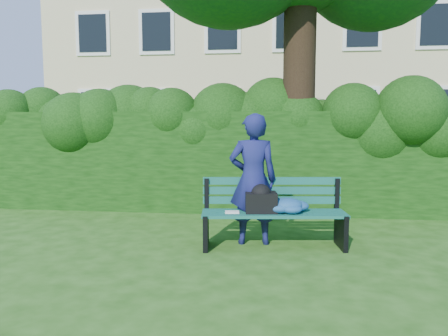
# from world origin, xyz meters

# --- Properties ---
(ground) EXTENTS (80.00, 80.00, 0.00)m
(ground) POSITION_xyz_m (0.00, 0.00, 0.00)
(ground) COLOR #224F12
(ground) RESTS_ON ground
(apartment_building) EXTENTS (16.00, 8.08, 12.00)m
(apartment_building) POSITION_xyz_m (-0.00, 13.99, 6.00)
(apartment_building) COLOR beige
(apartment_building) RESTS_ON ground
(hedge) EXTENTS (10.00, 1.00, 1.80)m
(hedge) POSITION_xyz_m (0.00, 2.20, 0.90)
(hedge) COLOR black
(hedge) RESTS_ON ground
(park_bench) EXTENTS (1.91, 0.78, 0.89)m
(park_bench) POSITION_xyz_m (0.74, -0.13, 0.51)
(park_bench) COLOR #0E493D
(park_bench) RESTS_ON ground
(man_reading) EXTENTS (0.68, 0.50, 1.74)m
(man_reading) POSITION_xyz_m (0.46, -0.01, 0.87)
(man_reading) COLOR navy
(man_reading) RESTS_ON ground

